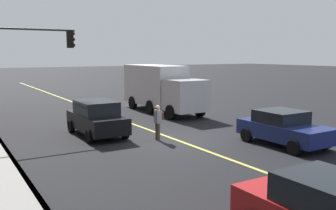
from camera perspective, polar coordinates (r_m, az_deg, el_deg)
ground at (r=16.97m, az=1.41°, el=-5.45°), size 200.00×200.00×0.00m
curb_edge at (r=14.54m, az=-22.70°, el=-8.04°), size 80.00×0.16×0.15m
lane_stripe_center at (r=16.96m, az=1.41°, el=-5.43°), size 80.00×0.16×0.01m
car_navy at (r=16.73m, az=17.42°, el=-3.36°), size 4.00×2.12×1.49m
car_black at (r=18.13m, az=-10.94°, el=-1.96°), size 4.12×1.92×1.68m
truck_white at (r=25.06m, az=-1.07°, el=2.73°), size 7.60×2.41×3.14m
pedestrian_with_backpack at (r=16.81m, az=-1.53°, el=-2.33°), size 0.40×0.39×1.61m
traffic_light_mast at (r=19.76m, az=-21.52°, el=6.89°), size 0.28×4.54×5.42m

